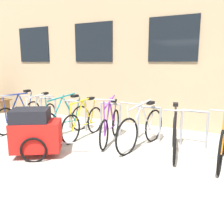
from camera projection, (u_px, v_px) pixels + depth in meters
The scene contains 12 objects.
ground_plane at pixel (119, 174), 3.98m from camera, with size 42.00×42.00×0.00m, color #B2ADA0.
storefront_building at pixel (194, 44), 9.16m from camera, with size 28.00×6.67×4.88m.
bike_rack at pixel (149, 120), 5.60m from camera, with size 6.58×0.05×0.81m.
bicycle_silver at pixel (142, 129), 5.15m from camera, with size 0.50×1.80×1.05m.
bicycle_teal at pixel (65, 120), 6.06m from camera, with size 0.48×1.75×1.07m.
bicycle_black at pixel (174, 135), 4.80m from camera, with size 0.54×1.59×0.99m.
bicycle_orange at pixel (224, 140), 4.37m from camera, with size 0.44×1.80×1.06m.
bicycle_white at pixel (40, 117), 6.41m from camera, with size 0.49×1.66×1.01m.
bicycle_purple at pixel (110, 126), 5.54m from camera, with size 0.56×1.70×1.07m.
bicycle_blue at pixel (20, 115), 6.55m from camera, with size 0.44×1.77×1.05m.
bicycle_yellow at pixel (84, 122), 5.83m from camera, with size 0.44×1.69×0.98m.
bike_trailer at pixel (35, 131), 4.67m from camera, with size 1.39×1.05×0.94m.
Camera 1 is at (1.60, -3.33, 1.78)m, focal length 39.16 mm.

